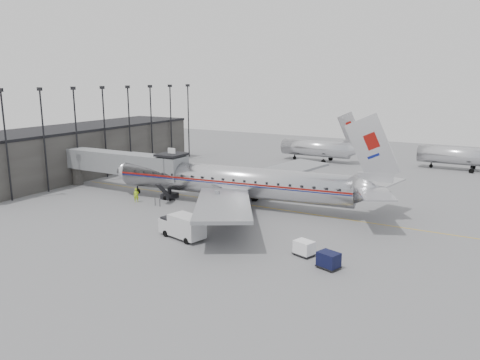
# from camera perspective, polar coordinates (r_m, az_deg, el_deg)

# --- Properties ---
(ground) EXTENTS (160.00, 160.00, 0.00)m
(ground) POSITION_cam_1_polar(r_m,az_deg,el_deg) (58.39, -3.49, -4.15)
(ground) COLOR slate
(ground) RESTS_ON ground
(terminal) EXTENTS (12.00, 46.00, 8.00)m
(terminal) POSITION_cam_1_polar(r_m,az_deg,el_deg) (86.93, -19.03, 3.38)
(terminal) COLOR #363331
(terminal) RESTS_ON ground
(apron_line) EXTENTS (60.00, 0.15, 0.01)m
(apron_line) POSITION_cam_1_polar(r_m,az_deg,el_deg) (61.93, 1.86, -3.16)
(apron_line) COLOR gold
(apron_line) RESTS_ON ground
(jet_bridge) EXTENTS (21.00, 6.20, 7.10)m
(jet_bridge) POSITION_cam_1_polar(r_m,az_deg,el_deg) (70.27, -13.40, 1.87)
(jet_bridge) COLOR slate
(jet_bridge) RESTS_ON ground
(floodlight_masts) EXTENTS (0.90, 42.25, 15.25)m
(floodlight_masts) POSITION_cam_1_polar(r_m,az_deg,el_deg) (83.79, -14.72, 6.35)
(floodlight_masts) COLOR black
(floodlight_masts) RESTS_ON ground
(distant_aircraft_near) EXTENTS (16.39, 3.20, 10.26)m
(distant_aircraft_near) POSITION_cam_1_polar(r_m,az_deg,el_deg) (95.65, 9.31, 3.89)
(distant_aircraft_near) COLOR silver
(distant_aircraft_near) RESTS_ON ground
(distant_aircraft_mid) EXTENTS (16.39, 3.20, 10.26)m
(distant_aircraft_mid) POSITION_cam_1_polar(r_m,az_deg,el_deg) (94.22, 25.20, 2.74)
(distant_aircraft_mid) COLOR silver
(distant_aircraft_mid) RESTS_ON ground
(airliner) EXTENTS (40.34, 37.20, 12.77)m
(airliner) POSITION_cam_1_polar(r_m,az_deg,el_deg) (61.44, -0.30, -0.20)
(airliner) COLOR silver
(airliner) RESTS_ON ground
(service_van) EXTENTS (5.79, 3.32, 2.56)m
(service_van) POSITION_cam_1_polar(r_m,az_deg,el_deg) (49.80, -7.04, -5.54)
(service_van) COLOR silver
(service_van) RESTS_ON ground
(baggage_cart_navy) EXTENTS (2.27, 1.98, 1.50)m
(baggage_cart_navy) POSITION_cam_1_polar(r_m,az_deg,el_deg) (42.73, 10.75, -9.55)
(baggage_cart_navy) COLOR black
(baggage_cart_navy) RESTS_ON ground
(baggage_cart_white) EXTENTS (2.21, 1.93, 1.46)m
(baggage_cart_white) POSITION_cam_1_polar(r_m,az_deg,el_deg) (45.27, 7.82, -8.19)
(baggage_cart_white) COLOR white
(baggage_cart_white) RESTS_ON ground
(ramp_worker) EXTENTS (0.83, 0.80, 1.92)m
(ramp_worker) POSITION_cam_1_polar(r_m,az_deg,el_deg) (65.05, -12.54, -1.82)
(ramp_worker) COLOR #B5E41A
(ramp_worker) RESTS_ON ground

